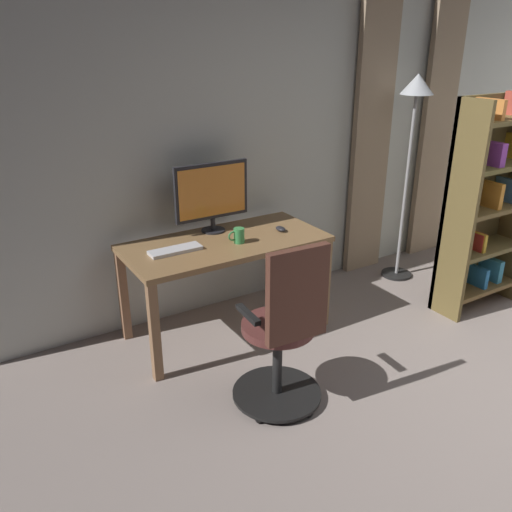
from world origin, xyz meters
The scene contains 11 objects.
back_room_partition centered at (0.00, -2.63, 1.42)m, with size 6.24×0.10×2.84m, color silver.
curtain_left_panel centered at (-1.34, -2.52, 1.27)m, with size 0.40×0.06×2.55m, color tan.
curtain_right_panel centered at (-0.49, -2.52, 1.27)m, with size 0.41×0.06×2.55m, color tan.
desk centered at (1.23, -2.13, 0.65)m, with size 1.47×0.70×0.75m.
office_chair centered at (1.37, -1.17, 0.50)m, with size 0.56×0.56×1.09m.
computer_monitor centered at (1.21, -2.36, 1.04)m, with size 0.59×0.18×0.52m.
computer_keyboard centered at (1.63, -2.12, 0.76)m, with size 0.37×0.12×0.02m, color silver.
computer_mouse centered at (0.78, -2.09, 0.77)m, with size 0.06×0.10×0.04m, color #232328.
mug_coffee centered at (1.17, -2.05, 0.80)m, with size 0.13×0.08×0.11m.
bookshelf centered at (-0.76, -1.47, 0.87)m, with size 0.76×0.30×1.73m.
floor_lamp centered at (-0.63, -2.18, 1.46)m, with size 0.28×0.28×1.83m.
Camera 1 is at (2.92, 1.03, 2.13)m, focal length 37.22 mm.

